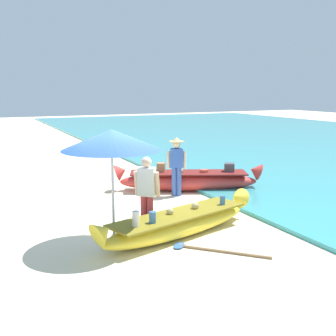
{
  "coord_description": "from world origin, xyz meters",
  "views": [
    {
      "loc": [
        -2.92,
        -8.31,
        3.04
      ],
      "look_at": [
        1.91,
        1.92,
        0.9
      ],
      "focal_mm": 44.93,
      "sensor_mm": 36.0,
      "label": 1
    }
  ],
  "objects_px": {
    "person_vendor_hatted": "(177,162)",
    "person_tourist_customer": "(147,190)",
    "boat_yellow_foreground": "(179,223)",
    "patio_umbrella_large": "(112,140)",
    "boat_red_midground": "(189,180)",
    "paddle": "(209,249)"
  },
  "relations": [
    {
      "from": "boat_yellow_foreground",
      "to": "person_tourist_customer",
      "type": "relative_size",
      "value": 2.53
    },
    {
      "from": "person_tourist_customer",
      "to": "patio_umbrella_large",
      "type": "distance_m",
      "value": 1.55
    },
    {
      "from": "person_vendor_hatted",
      "to": "person_tourist_customer",
      "type": "height_order",
      "value": "person_vendor_hatted"
    },
    {
      "from": "boat_yellow_foreground",
      "to": "person_vendor_hatted",
      "type": "distance_m",
      "value": 3.41
    },
    {
      "from": "paddle",
      "to": "patio_umbrella_large",
      "type": "bearing_deg",
      "value": 145.32
    },
    {
      "from": "person_vendor_hatted",
      "to": "patio_umbrella_large",
      "type": "height_order",
      "value": "patio_umbrella_large"
    },
    {
      "from": "patio_umbrella_large",
      "to": "paddle",
      "type": "distance_m",
      "value": 2.78
    },
    {
      "from": "boat_yellow_foreground",
      "to": "patio_umbrella_large",
      "type": "height_order",
      "value": "patio_umbrella_large"
    },
    {
      "from": "boat_yellow_foreground",
      "to": "person_vendor_hatted",
      "type": "height_order",
      "value": "person_vendor_hatted"
    },
    {
      "from": "boat_red_midground",
      "to": "person_vendor_hatted",
      "type": "relative_size",
      "value": 2.51
    },
    {
      "from": "person_vendor_hatted",
      "to": "person_tourist_customer",
      "type": "xyz_separation_m",
      "value": [
        -1.94,
        -2.47,
        -0.07
      ]
    },
    {
      "from": "boat_yellow_foreground",
      "to": "boat_red_midground",
      "type": "bearing_deg",
      "value": 59.23
    },
    {
      "from": "person_tourist_customer",
      "to": "patio_umbrella_large",
      "type": "height_order",
      "value": "patio_umbrella_large"
    },
    {
      "from": "person_vendor_hatted",
      "to": "paddle",
      "type": "height_order",
      "value": "person_vendor_hatted"
    },
    {
      "from": "boat_red_midground",
      "to": "paddle",
      "type": "relative_size",
      "value": 2.9
    },
    {
      "from": "person_vendor_hatted",
      "to": "patio_umbrella_large",
      "type": "distance_m",
      "value": 4.24
    },
    {
      "from": "boat_yellow_foreground",
      "to": "patio_umbrella_large",
      "type": "relative_size",
      "value": 1.8
    },
    {
      "from": "boat_red_midground",
      "to": "person_tourist_customer",
      "type": "xyz_separation_m",
      "value": [
        -2.56,
        -2.9,
        0.6
      ]
    },
    {
      "from": "person_vendor_hatted",
      "to": "person_tourist_customer",
      "type": "relative_size",
      "value": 1.04
    },
    {
      "from": "boat_red_midground",
      "to": "person_vendor_hatted",
      "type": "xyz_separation_m",
      "value": [
        -0.62,
        -0.43,
        0.67
      ]
    },
    {
      "from": "patio_umbrella_large",
      "to": "paddle",
      "type": "height_order",
      "value": "patio_umbrella_large"
    },
    {
      "from": "boat_yellow_foreground",
      "to": "patio_umbrella_large",
      "type": "bearing_deg",
      "value": 177.74
    }
  ]
}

